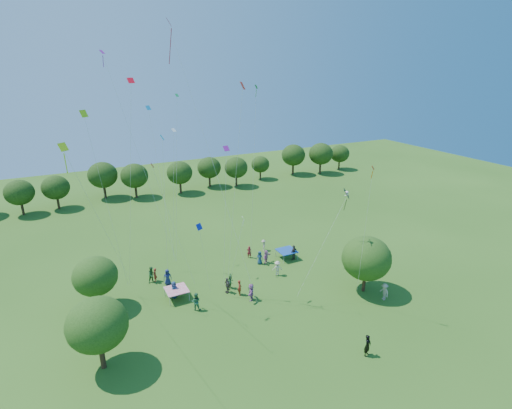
{
  "coord_description": "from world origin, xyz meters",
  "views": [
    {
      "loc": [
        -15.26,
        -16.35,
        22.99
      ],
      "look_at": [
        0.0,
        14.0,
        11.0
      ],
      "focal_mm": 28.0,
      "sensor_mm": 36.0,
      "label": 1
    }
  ],
  "objects_px": {
    "man_in_black": "(368,346)",
    "tent_blue": "(287,251)",
    "near_tree_west": "(97,325)",
    "pirate_kite": "(345,196)",
    "tent_red_stripe": "(177,290)",
    "near_tree_north": "(95,276)",
    "near_tree_east": "(366,258)",
    "red_high_kite": "(187,82)"
  },
  "relations": [
    {
      "from": "near_tree_north",
      "to": "near_tree_east",
      "type": "xyz_separation_m",
      "value": [
        25.66,
        -9.36,
        0.31
      ]
    },
    {
      "from": "tent_blue",
      "to": "pirate_kite",
      "type": "relative_size",
      "value": 0.22
    },
    {
      "from": "tent_red_stripe",
      "to": "pirate_kite",
      "type": "height_order",
      "value": "pirate_kite"
    },
    {
      "from": "tent_blue",
      "to": "near_tree_west",
      "type": "bearing_deg",
      "value": -156.85
    },
    {
      "from": "near_tree_east",
      "to": "pirate_kite",
      "type": "height_order",
      "value": "pirate_kite"
    },
    {
      "from": "near_tree_east",
      "to": "tent_blue",
      "type": "distance_m",
      "value": 11.15
    },
    {
      "from": "near_tree_north",
      "to": "near_tree_east",
      "type": "bearing_deg",
      "value": -20.04
    },
    {
      "from": "tent_red_stripe",
      "to": "pirate_kite",
      "type": "distance_m",
      "value": 19.61
    },
    {
      "from": "near_tree_west",
      "to": "tent_red_stripe",
      "type": "bearing_deg",
      "value": 41.24
    },
    {
      "from": "near_tree_west",
      "to": "near_tree_north",
      "type": "relative_size",
      "value": 1.13
    },
    {
      "from": "near_tree_north",
      "to": "tent_blue",
      "type": "relative_size",
      "value": 2.5
    },
    {
      "from": "near_tree_north",
      "to": "man_in_black",
      "type": "relative_size",
      "value": 2.81
    },
    {
      "from": "near_tree_east",
      "to": "tent_red_stripe",
      "type": "bearing_deg",
      "value": 157.69
    },
    {
      "from": "man_in_black",
      "to": "pirate_kite",
      "type": "distance_m",
      "value": 13.91
    },
    {
      "from": "tent_blue",
      "to": "man_in_black",
      "type": "height_order",
      "value": "man_in_black"
    },
    {
      "from": "near_tree_west",
      "to": "pirate_kite",
      "type": "height_order",
      "value": "pirate_kite"
    },
    {
      "from": "tent_red_stripe",
      "to": "man_in_black",
      "type": "height_order",
      "value": "man_in_black"
    },
    {
      "from": "tent_blue",
      "to": "pirate_kite",
      "type": "bearing_deg",
      "value": -84.35
    },
    {
      "from": "near_tree_north",
      "to": "tent_blue",
      "type": "distance_m",
      "value": 22.35
    },
    {
      "from": "tent_blue",
      "to": "pirate_kite",
      "type": "xyz_separation_m",
      "value": [
        0.91,
        -9.18,
        9.77
      ]
    },
    {
      "from": "red_high_kite",
      "to": "near_tree_west",
      "type": "bearing_deg",
      "value": -146.2
    },
    {
      "from": "pirate_kite",
      "to": "near_tree_east",
      "type": "bearing_deg",
      "value": -21.93
    },
    {
      "from": "near_tree_east",
      "to": "tent_blue",
      "type": "xyz_separation_m",
      "value": [
        -3.47,
        10.21,
        -2.84
      ]
    },
    {
      "from": "tent_blue",
      "to": "man_in_black",
      "type": "xyz_separation_m",
      "value": [
        -3.08,
        -18.18,
        -0.06
      ]
    },
    {
      "from": "near_tree_west",
      "to": "tent_blue",
      "type": "bearing_deg",
      "value": 23.15
    },
    {
      "from": "near_tree_north",
      "to": "near_tree_east",
      "type": "distance_m",
      "value": 27.31
    },
    {
      "from": "pirate_kite",
      "to": "near_tree_north",
      "type": "bearing_deg",
      "value": 160.17
    },
    {
      "from": "tent_blue",
      "to": "pirate_kite",
      "type": "distance_m",
      "value": 13.44
    },
    {
      "from": "man_in_black",
      "to": "tent_blue",
      "type": "bearing_deg",
      "value": 55.79
    },
    {
      "from": "man_in_black",
      "to": "red_high_kite",
      "type": "xyz_separation_m",
      "value": [
        -9.5,
        15.3,
        20.52
      ]
    },
    {
      "from": "near_tree_west",
      "to": "man_in_black",
      "type": "xyz_separation_m",
      "value": [
        19.81,
        -8.39,
        -3.08
      ]
    },
    {
      "from": "tent_blue",
      "to": "near_tree_north",
      "type": "bearing_deg",
      "value": -177.8
    },
    {
      "from": "near_tree_north",
      "to": "pirate_kite",
      "type": "bearing_deg",
      "value": -19.83
    },
    {
      "from": "near_tree_east",
      "to": "red_high_kite",
      "type": "distance_m",
      "value": 24.93
    },
    {
      "from": "near_tree_west",
      "to": "tent_red_stripe",
      "type": "height_order",
      "value": "near_tree_west"
    },
    {
      "from": "near_tree_west",
      "to": "pirate_kite",
      "type": "xyz_separation_m",
      "value": [
        23.8,
        0.61,
        6.75
      ]
    },
    {
      "from": "tent_red_stripe",
      "to": "red_high_kite",
      "type": "height_order",
      "value": "red_high_kite"
    },
    {
      "from": "near_tree_north",
      "to": "man_in_black",
      "type": "height_order",
      "value": "near_tree_north"
    },
    {
      "from": "near_tree_north",
      "to": "near_tree_east",
      "type": "height_order",
      "value": "near_tree_east"
    },
    {
      "from": "near_tree_east",
      "to": "red_high_kite",
      "type": "relative_size",
      "value": 0.24
    },
    {
      "from": "near_tree_east",
      "to": "pirate_kite",
      "type": "relative_size",
      "value": 0.61
    },
    {
      "from": "red_high_kite",
      "to": "tent_blue",
      "type": "bearing_deg",
      "value": 12.92
    }
  ]
}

